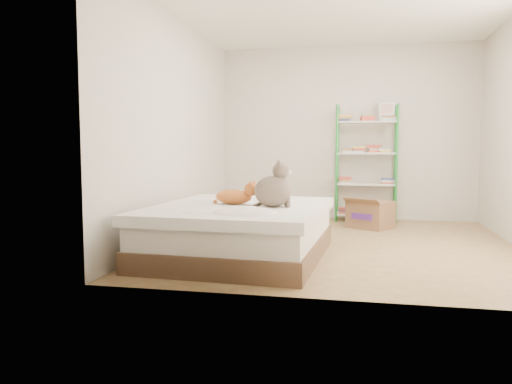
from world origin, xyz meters
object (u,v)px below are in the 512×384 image
(shelf_unit, at_px, (367,164))
(cardboard_box, at_px, (371,214))
(white_bin, at_px, (236,204))
(grey_cat, at_px, (273,184))
(bed, at_px, (240,231))
(orange_cat, at_px, (234,195))

(shelf_unit, xyz_separation_m, cardboard_box, (0.06, -0.65, -0.66))
(shelf_unit, bearing_deg, white_bin, -179.09)
(grey_cat, xyz_separation_m, cardboard_box, (0.96, 2.18, -0.54))
(grey_cat, bearing_deg, bed, 58.72)
(orange_cat, height_order, shelf_unit, shelf_unit)
(bed, xyz_separation_m, white_bin, (-0.71, 2.70, -0.04))
(cardboard_box, xyz_separation_m, white_bin, (-2.01, 0.62, 0.03))
(orange_cat, bearing_deg, grey_cat, -5.93)
(bed, bearing_deg, shelf_unit, 68.64)
(orange_cat, distance_m, shelf_unit, 2.99)
(bed, height_order, orange_cat, orange_cat)
(grey_cat, xyz_separation_m, shelf_unit, (0.90, 2.82, 0.11))
(grey_cat, height_order, shelf_unit, shelf_unit)
(bed, distance_m, shelf_unit, 3.06)
(bed, xyz_separation_m, cardboard_box, (1.31, 2.09, -0.07))
(shelf_unit, distance_m, white_bin, 2.05)
(grey_cat, bearing_deg, white_bin, 4.23)
(orange_cat, xyz_separation_m, grey_cat, (0.43, -0.16, 0.12))
(cardboard_box, bearing_deg, grey_cat, -80.66)
(bed, bearing_deg, white_bin, 107.86)
(cardboard_box, bearing_deg, orange_cat, -91.39)
(bed, bearing_deg, orange_cat, 143.10)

